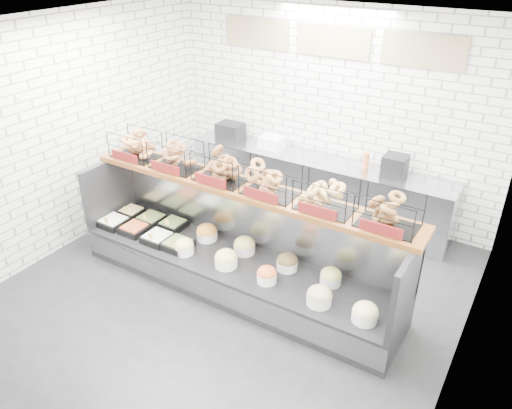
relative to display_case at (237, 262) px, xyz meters
The scene contains 5 objects.
ground 0.48m from the display_case, 87.74° to the right, with size 5.50×5.50×0.00m, color black.
room_shell 1.75m from the display_case, 87.06° to the left, with size 5.02×5.51×3.01m.
display_case is the anchor object (origin of this frame).
bagel_shelf 1.08m from the display_case, 85.61° to the left, with size 4.10×0.50×0.40m.
prep_counter 2.10m from the display_case, 89.95° to the left, with size 4.00×0.60×1.20m.
Camera 1 is at (2.74, -3.69, 3.75)m, focal length 35.00 mm.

